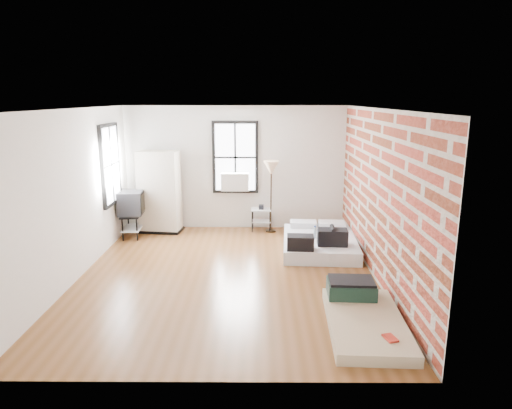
{
  "coord_description": "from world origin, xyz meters",
  "views": [
    {
      "loc": [
        0.54,
        -7.31,
        2.97
      ],
      "look_at": [
        0.49,
        0.3,
        1.18
      ],
      "focal_mm": 32.0,
      "sensor_mm": 36.0,
      "label": 1
    }
  ],
  "objects_px": {
    "side_table": "(261,214)",
    "floor_lamp": "(271,172)",
    "mattress_bare": "(362,314)",
    "tv_stand": "(131,204)",
    "wardrobe": "(160,192)",
    "mattress_main": "(319,242)"
  },
  "relations": [
    {
      "from": "side_table",
      "to": "floor_lamp",
      "type": "height_order",
      "value": "floor_lamp"
    },
    {
      "from": "mattress_bare",
      "to": "tv_stand",
      "type": "distance_m",
      "value": 5.71
    },
    {
      "from": "floor_lamp",
      "to": "tv_stand",
      "type": "bearing_deg",
      "value": -172.07
    },
    {
      "from": "wardrobe",
      "to": "side_table",
      "type": "bearing_deg",
      "value": 8.43
    },
    {
      "from": "mattress_main",
      "to": "wardrobe",
      "type": "bearing_deg",
      "value": 163.01
    },
    {
      "from": "wardrobe",
      "to": "side_table",
      "type": "relative_size",
      "value": 3.05
    },
    {
      "from": "wardrobe",
      "to": "mattress_main",
      "type": "bearing_deg",
      "value": -13.92
    },
    {
      "from": "side_table",
      "to": "wardrobe",
      "type": "bearing_deg",
      "value": -178.24
    },
    {
      "from": "side_table",
      "to": "mattress_main",
      "type": "bearing_deg",
      "value": -49.65
    },
    {
      "from": "tv_stand",
      "to": "mattress_bare",
      "type": "bearing_deg",
      "value": -47.18
    },
    {
      "from": "mattress_main",
      "to": "tv_stand",
      "type": "height_order",
      "value": "tv_stand"
    },
    {
      "from": "tv_stand",
      "to": "floor_lamp",
      "type": "bearing_deg",
      "value": 3.75
    },
    {
      "from": "wardrobe",
      "to": "tv_stand",
      "type": "height_order",
      "value": "wardrobe"
    },
    {
      "from": "mattress_main",
      "to": "mattress_bare",
      "type": "distance_m",
      "value": 3.01
    },
    {
      "from": "floor_lamp",
      "to": "tv_stand",
      "type": "distance_m",
      "value": 3.12
    },
    {
      "from": "mattress_main",
      "to": "side_table",
      "type": "distance_m",
      "value": 1.8
    },
    {
      "from": "mattress_bare",
      "to": "side_table",
      "type": "xyz_separation_m",
      "value": [
        -1.35,
        4.36,
        0.28
      ]
    },
    {
      "from": "mattress_main",
      "to": "side_table",
      "type": "relative_size",
      "value": 3.36
    },
    {
      "from": "side_table",
      "to": "floor_lamp",
      "type": "relative_size",
      "value": 0.37
    },
    {
      "from": "wardrobe",
      "to": "tv_stand",
      "type": "relative_size",
      "value": 1.81
    },
    {
      "from": "side_table",
      "to": "floor_lamp",
      "type": "bearing_deg",
      "value": -17.82
    },
    {
      "from": "mattress_main",
      "to": "wardrobe",
      "type": "xyz_separation_m",
      "value": [
        -3.43,
        1.29,
        0.74
      ]
    }
  ]
}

